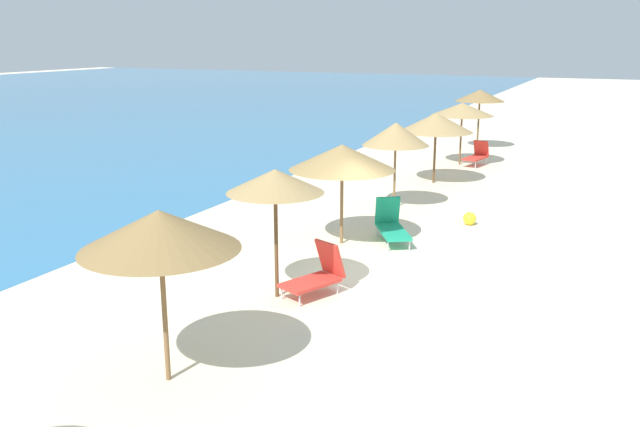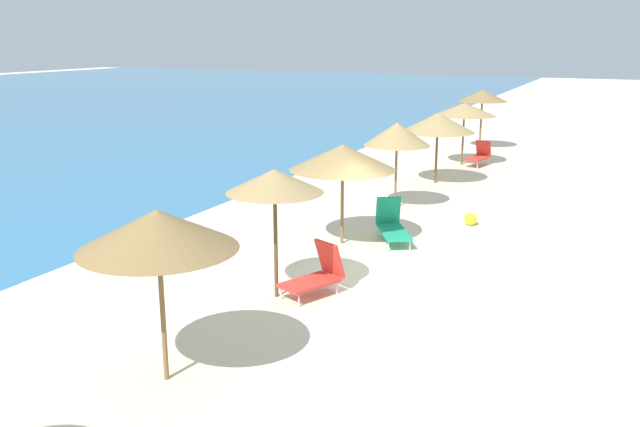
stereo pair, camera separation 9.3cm
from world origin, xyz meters
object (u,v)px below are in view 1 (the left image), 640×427
lounge_chair_0 (391,225)px  lounge_chair_2 (477,155)px  beach_umbrella_4 (275,181)px  beach_ball (470,219)px  beach_umbrella_7 (436,123)px  beach_umbrella_8 (462,109)px  beach_umbrella_3 (159,230)px  beach_umbrella_5 (342,157)px  beach_umbrella_6 (396,134)px  lounge_chair_1 (317,274)px  beach_umbrella_9 (480,96)px

lounge_chair_0 → lounge_chair_2: (11.72, 0.27, 0.02)m
beach_umbrella_4 → beach_ball: 7.86m
beach_umbrella_7 → beach_umbrella_8: beach_umbrella_8 is taller
beach_umbrella_4 → beach_umbrella_3: bearing=-178.3°
beach_umbrella_5 → beach_ball: 4.59m
beach_umbrella_5 → beach_ball: bearing=-39.8°
beach_umbrella_6 → beach_ball: size_ratio=7.24×
beach_umbrella_4 → lounge_chair_0: beach_umbrella_4 is taller
beach_umbrella_4 → lounge_chair_1: bearing=-56.2°
beach_umbrella_4 → beach_umbrella_9: (20.82, 0.32, 0.09)m
lounge_chair_2 → beach_umbrella_9: bearing=-67.1°
beach_umbrella_7 → beach_umbrella_8: bearing=0.1°
lounge_chair_1 → lounge_chair_2: (16.01, 0.11, -0.01)m
beach_umbrella_8 → lounge_chair_0: beach_umbrella_8 is taller
lounge_chair_0 → beach_ball: 2.85m
beach_umbrella_4 → beach_umbrella_6: 8.14m
lounge_chair_2 → beach_ball: lounge_chair_2 is taller
beach_umbrella_5 → beach_umbrella_7: 8.36m
beach_umbrella_9 → beach_ball: bearing=-168.9°
beach_umbrella_4 → beach_ball: size_ratio=7.24×
beach_umbrella_5 → beach_umbrella_8: (12.42, -0.14, 0.04)m
beach_umbrella_8 → lounge_chair_1: (-15.95, -0.80, -1.85)m
beach_umbrella_3 → beach_umbrella_6: (11.94, 0.32, -0.11)m
beach_umbrella_3 → beach_umbrella_7: bearing=0.8°
beach_ball → beach_umbrella_3: bearing=168.3°
beach_umbrella_4 → beach_umbrella_9: 20.83m
beach_umbrella_9 → beach_ball: (-13.68, -2.69, -2.32)m
beach_umbrella_3 → beach_umbrella_9: beach_umbrella_9 is taller
beach_umbrella_3 → beach_umbrella_9: bearing=1.0°
beach_umbrella_4 → beach_umbrella_7: (12.36, 0.11, -0.22)m
beach_umbrella_3 → lounge_chair_2: (20.28, -0.47, -1.99)m
beach_umbrella_3 → beach_umbrella_6: bearing=1.6°
beach_umbrella_5 → beach_umbrella_6: size_ratio=1.01×
beach_umbrella_3 → beach_umbrella_7: (16.16, 0.22, -0.22)m
beach_umbrella_5 → beach_umbrella_8: bearing=-0.6°
beach_umbrella_4 → beach_umbrella_8: beach_umbrella_4 is taller
beach_umbrella_6 → beach_ball: beach_umbrella_6 is taller
beach_umbrella_5 → beach_umbrella_9: bearing=0.2°
beach_umbrella_6 → beach_umbrella_9: (12.69, 0.11, 0.19)m
beach_umbrella_9 → lounge_chair_2: (-4.35, -0.90, -2.08)m
beach_umbrella_5 → beach_umbrella_8: size_ratio=1.05×
beach_umbrella_4 → beach_umbrella_8: bearing=0.4°
lounge_chair_1 → beach_ball: bearing=-81.2°
beach_umbrella_5 → lounge_chair_2: 12.63m
lounge_chair_2 → beach_umbrella_8: bearing=15.8°
beach_umbrella_5 → lounge_chair_1: bearing=-165.1°
beach_umbrella_7 → lounge_chair_2: 4.53m
beach_umbrella_8 → beach_umbrella_3: bearing=-179.4°
beach_umbrella_7 → lounge_chair_0: (-7.61, -0.96, -1.79)m
beach_ball → beach_umbrella_7: bearing=25.5°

